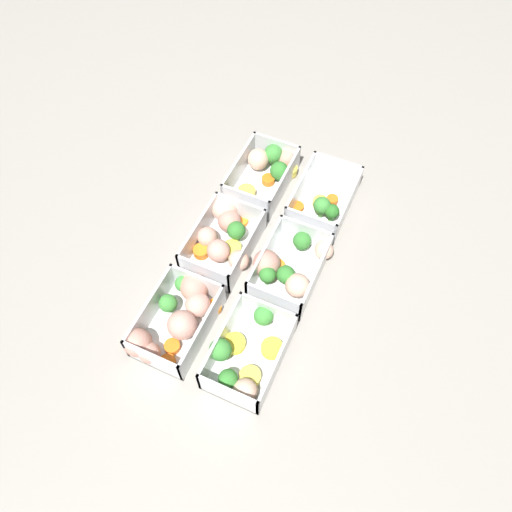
{
  "coord_description": "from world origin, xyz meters",
  "views": [
    {
      "loc": [
        0.45,
        0.2,
        0.8
      ],
      "look_at": [
        0.0,
        0.0,
        0.02
      ],
      "focal_mm": 35.0,
      "sensor_mm": 36.0,
      "label": 1
    }
  ],
  "objects_px": {
    "container_far_center": "(288,268)",
    "container_far_left": "(323,202)",
    "container_near_center": "(224,236)",
    "container_far_right": "(245,357)",
    "container_near_right": "(176,318)",
    "container_near_left": "(267,170)"
  },
  "relations": [
    {
      "from": "container_near_right",
      "to": "container_far_right",
      "type": "height_order",
      "value": "same"
    },
    {
      "from": "container_near_left",
      "to": "container_far_left",
      "type": "height_order",
      "value": "same"
    },
    {
      "from": "container_near_center",
      "to": "container_far_center",
      "type": "height_order",
      "value": "same"
    },
    {
      "from": "container_far_right",
      "to": "container_far_center",
      "type": "bearing_deg",
      "value": -179.64
    },
    {
      "from": "container_near_right",
      "to": "container_far_center",
      "type": "distance_m",
      "value": 0.22
    },
    {
      "from": "container_near_center",
      "to": "container_near_right",
      "type": "bearing_deg",
      "value": 0.18
    },
    {
      "from": "container_far_center",
      "to": "container_far_left",
      "type": "bearing_deg",
      "value": 178.01
    },
    {
      "from": "container_far_center",
      "to": "container_near_left",
      "type": "bearing_deg",
      "value": -147.76
    },
    {
      "from": "container_far_center",
      "to": "container_far_right",
      "type": "xyz_separation_m",
      "value": [
        0.18,
        0.0,
        -0.0
      ]
    },
    {
      "from": "container_far_right",
      "to": "container_far_left",
      "type": "bearing_deg",
      "value": 179.22
    },
    {
      "from": "container_far_left",
      "to": "container_near_right",
      "type": "bearing_deg",
      "value": -22.36
    },
    {
      "from": "container_near_left",
      "to": "container_near_center",
      "type": "relative_size",
      "value": 0.97
    },
    {
      "from": "container_near_center",
      "to": "container_far_left",
      "type": "xyz_separation_m",
      "value": [
        -0.16,
        0.14,
        -0.0
      ]
    },
    {
      "from": "container_near_center",
      "to": "container_far_center",
      "type": "distance_m",
      "value": 0.14
    },
    {
      "from": "container_near_left",
      "to": "container_far_center",
      "type": "height_order",
      "value": "same"
    },
    {
      "from": "container_near_center",
      "to": "container_far_left",
      "type": "relative_size",
      "value": 1.12
    },
    {
      "from": "container_far_right",
      "to": "container_near_center",
      "type": "bearing_deg",
      "value": -145.71
    },
    {
      "from": "container_far_left",
      "to": "container_far_center",
      "type": "distance_m",
      "value": 0.17
    },
    {
      "from": "container_near_center",
      "to": "container_far_right",
      "type": "relative_size",
      "value": 1.04
    },
    {
      "from": "container_near_center",
      "to": "container_far_left",
      "type": "height_order",
      "value": "same"
    },
    {
      "from": "container_near_center",
      "to": "container_near_right",
      "type": "relative_size",
      "value": 0.92
    },
    {
      "from": "container_near_center",
      "to": "container_far_right",
      "type": "distance_m",
      "value": 0.24
    }
  ]
}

